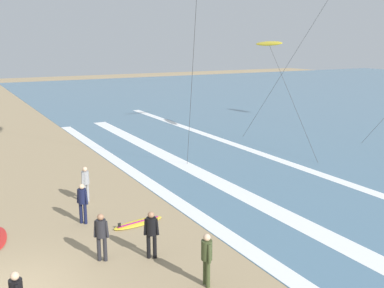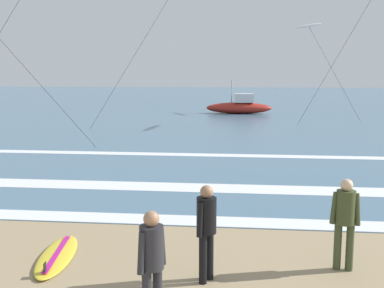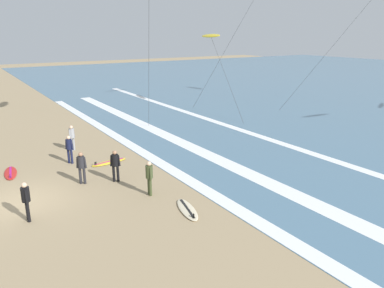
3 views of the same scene
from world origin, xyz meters
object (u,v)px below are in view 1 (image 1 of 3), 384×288
Objects in this scene: surfer_background_far at (101,233)px; surfboard_right_spare at (138,223)px; surfer_mid_group at (207,255)px; kite_yellow_far_right at (269,44)px; surfer_foreground_main at (82,200)px; surfer_left_near at (151,231)px; surfer_left_far at (85,181)px.

surfer_background_far is 3.18m from surfboard_right_spare.
surfer_background_far and surfer_mid_group have the same top height.
surfer_background_far is 0.20× the size of kite_yellow_far_right.
kite_yellow_far_right reaches higher than surfer_foreground_main.
surfboard_right_spare is at bearing -179.73° from surfer_mid_group.
surfer_left_near is 3.01m from surfboard_right_spare.
surfer_background_far is 20.72m from kite_yellow_far_right.
surfer_foreground_main is at bearing -61.08° from kite_yellow_far_right.
surfer_left_far is at bearing 161.36° from surfer_foreground_main.
surfer_left_far is 1.00× the size of surfer_mid_group.
surfer_background_far is at bearing -143.48° from surfer_mid_group.
kite_yellow_far_right is (-6.35, 14.87, 5.76)m from surfer_left_far.
surfer_left_far is at bearing -66.86° from kite_yellow_far_right.
surfer_left_near and surfer_left_far have the same top height.
kite_yellow_far_right is (-8.64, 15.64, 5.76)m from surfer_foreground_main.
surfer_foreground_main and surfer_left_far have the same top height.
kite_yellow_far_right is (-11.91, 15.94, 5.76)m from surfer_background_far.
surfer_mid_group is 0.74× the size of surfboard_right_spare.
surfer_mid_group is at bearing 36.52° from surfer_background_far.
surfer_left_near is 4.05m from surfer_foreground_main.
surfer_mid_group is 0.20× the size of kite_yellow_far_right.
surfer_foreground_main is at bearing -18.64° from surfer_left_far.
surfer_left_far is 3.66m from surfboard_right_spare.
surfer_left_far is at bearing -176.42° from surfer_left_near.
surfer_left_far is at bearing -172.74° from surfer_mid_group.
kite_yellow_far_right reaches higher than surfboard_right_spare.
surfer_foreground_main is 0.20× the size of kite_yellow_far_right.
kite_yellow_far_right is at bearing 113.14° from surfer_left_far.
surfer_background_far is 1.00× the size of surfer_left_far.
surfer_mid_group reaches higher than surfboard_right_spare.
surfer_foreground_main is (-3.28, 0.31, 0.00)m from surfer_background_far.
surfer_background_far is (-0.61, -1.46, 0.00)m from surfer_left_near.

